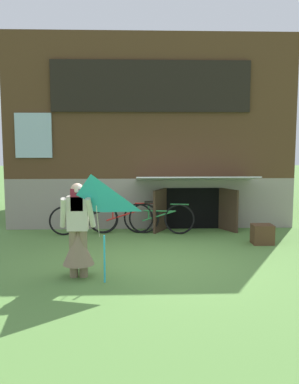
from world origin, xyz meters
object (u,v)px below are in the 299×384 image
kite (91,202)px  bicycle_green (159,218)px  bicycle_black (84,219)px  person (78,238)px  bicycle_red (123,217)px  wooden_crate (262,234)px

kite → bicycle_green: bearing=71.8°
bicycle_black → kite: bearing=-91.8°
person → kite: 0.88m
kite → bicycle_red: (0.38, 3.86, -0.94)m
person → bicycle_red: person is taller
bicycle_green → wooden_crate: size_ratio=3.85×
bicycle_green → wooden_crate: 2.48m
bicycle_red → bicycle_black: 0.94m
person → wooden_crate: size_ratio=3.52×
person → bicycle_black: (-0.28, 3.25, -0.29)m
kite → wooden_crate: bearing=37.6°
kite → bicycle_red: 3.99m
kite → bicycle_red: size_ratio=0.96×
bicycle_red → wooden_crate: bearing=-17.4°
person → bicycle_black: 3.27m
kite → bicycle_red: kite is taller
kite → wooden_crate: kite is taller
kite → wooden_crate: 4.49m
kite → wooden_crate: (3.45, 2.65, -1.11)m
person → bicycle_red: (0.66, 3.35, -0.27)m
bicycle_red → person: bearing=-97.1°
person → kite: size_ratio=0.93×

